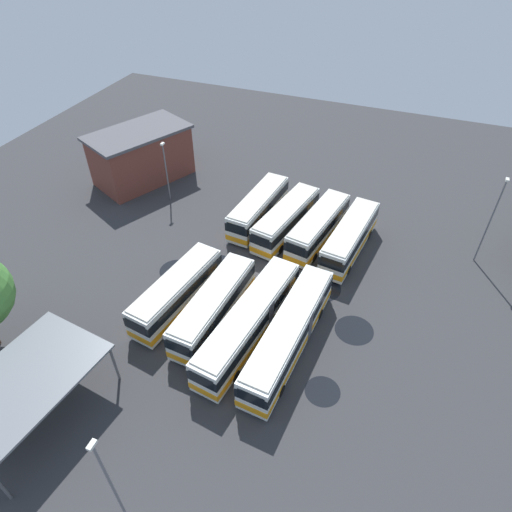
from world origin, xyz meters
The scene contains 19 objects.
ground_plane centered at (0.00, 0.00, 0.00)m, with size 92.28×92.28×0.00m, color #333335.
bus_row0_slot0 centered at (-8.25, -4.35, 1.85)m, with size 10.73×3.61×3.50m.
bus_row0_slot1 centered at (-7.30, -0.79, 1.85)m, with size 10.99×4.55×3.50m.
bus_row0_slot2 centered at (-7.27, 2.79, 1.85)m, with size 10.85×4.42×3.50m.
bus_row0_slot3 centered at (-6.64, 6.32, 1.85)m, with size 11.06×3.98×3.50m.
bus_row1_slot0 centered at (6.72, -6.37, 1.85)m, with size 10.89×4.17×3.50m.
bus_row1_slot1 centered at (7.14, -2.56, 1.85)m, with size 11.11×3.41×3.50m.
bus_row1_slot2 centered at (7.59, 0.96, 1.85)m, with size 14.16×4.45×3.50m.
bus_row1_slot3 centered at (7.58, 4.44, 1.85)m, with size 14.11×3.73×3.50m.
depot_building centered at (-11.84, -21.59, 3.29)m, with size 13.93×11.32×6.55m.
maintenance_shelter centered at (19.92, -10.70, 3.88)m, with size 11.48×8.11×4.06m.
lamp_post_by_building centered at (-10.03, 18.74, 5.22)m, with size 0.56×0.28×9.60m.
lamp_post_far_corner centered at (23.61, -0.68, 5.11)m, with size 0.56×0.28×9.37m.
lamp_post_mid_lot centered at (-8.62, -16.04, 4.12)m, with size 0.56×0.28×7.43m.
puddle_near_shelter centered at (10.60, 8.22, 0.00)m, with size 2.76×2.76×0.01m, color black.
puddle_between_rows centered at (3.69, 9.22, 0.00)m, with size 3.38×3.38×0.01m, color black.
puddle_centre_drain centered at (2.55, -9.07, 0.00)m, with size 3.26×3.26×0.01m, color black.
puddle_front_lane centered at (-0.61, -5.55, 0.00)m, with size 1.41×1.41×0.01m, color black.
puddle_back_corner centered at (-0.34, 5.16, 0.00)m, with size 3.83×3.83×0.01m, color black.
Camera 1 is at (30.42, 10.49, 30.16)m, focal length 31.34 mm.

